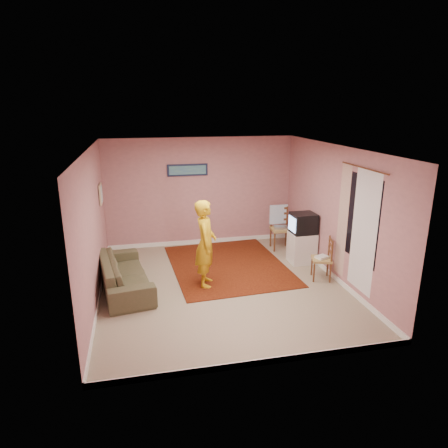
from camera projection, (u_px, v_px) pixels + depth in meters
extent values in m
plane|color=gray|center=(222.00, 286.00, 7.62)|extent=(5.00, 5.00, 0.00)
cube|color=#B9797C|center=(200.00, 192.00, 9.59)|extent=(4.50, 0.02, 2.60)
cube|color=#B9797C|center=(264.00, 276.00, 4.91)|extent=(4.50, 0.02, 2.60)
cube|color=#B9797C|center=(93.00, 228.00, 6.79)|extent=(0.02, 5.00, 2.60)
cube|color=#B9797C|center=(336.00, 214.00, 7.71)|extent=(0.02, 5.00, 2.60)
cube|color=white|center=(222.00, 148.00, 6.88)|extent=(4.50, 5.00, 0.02)
cube|color=white|center=(201.00, 241.00, 9.94)|extent=(4.50, 0.02, 0.10)
cube|color=white|center=(261.00, 362.00, 5.28)|extent=(4.50, 0.02, 0.10)
cube|color=white|center=(100.00, 295.00, 7.15)|extent=(0.02, 5.00, 0.10)
cube|color=white|center=(330.00, 273.00, 8.06)|extent=(0.02, 5.00, 0.10)
cube|color=black|center=(361.00, 219.00, 6.82)|extent=(0.01, 1.10, 1.50)
cube|color=white|center=(364.00, 232.00, 6.73)|extent=(0.01, 0.75, 2.10)
cube|color=beige|center=(343.00, 221.00, 7.39)|extent=(0.01, 0.35, 2.10)
cylinder|color=#5A2B1B|center=(364.00, 168.00, 6.56)|extent=(0.02, 1.40, 0.02)
cube|color=#121933|center=(188.00, 170.00, 9.34)|extent=(0.95, 0.03, 0.28)
cube|color=#32528C|center=(188.00, 170.00, 9.32)|extent=(0.86, 0.01, 0.20)
cube|color=tan|center=(101.00, 194.00, 8.22)|extent=(0.03, 0.38, 0.42)
cube|color=#B5C1C6|center=(102.00, 194.00, 8.23)|extent=(0.01, 0.30, 0.34)
cube|color=black|center=(228.00, 265.00, 8.58)|extent=(2.51, 3.06, 0.02)
cube|color=silver|center=(302.00, 248.00, 8.68)|extent=(0.53, 0.48, 0.67)
cube|color=black|center=(303.00, 223.00, 8.52)|extent=(0.51, 0.47, 0.43)
cube|color=#8CB2F2|center=(292.00, 224.00, 8.46)|extent=(0.03, 0.36, 0.31)
cube|color=tan|center=(281.00, 229.00, 9.46)|extent=(0.48, 0.46, 0.05)
cube|color=#5A2B1B|center=(281.00, 219.00, 9.38)|extent=(0.45, 0.07, 0.51)
cube|color=#A2A2A7|center=(281.00, 227.00, 9.44)|extent=(0.36, 0.29, 0.05)
cube|color=#91BFED|center=(279.00, 214.00, 9.54)|extent=(0.44, 0.05, 0.46)
cube|color=tan|center=(322.00, 259.00, 7.82)|extent=(0.46, 0.47, 0.05)
cube|color=#5A2B1B|center=(322.00, 249.00, 7.75)|extent=(0.15, 0.38, 0.44)
cube|color=white|center=(322.00, 257.00, 7.80)|extent=(0.27, 0.24, 0.05)
imported|color=#4B422D|center=(124.00, 274.00, 7.43)|extent=(1.11, 2.15, 0.60)
imported|color=gold|center=(206.00, 244.00, 7.44)|extent=(0.51, 0.68, 1.66)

